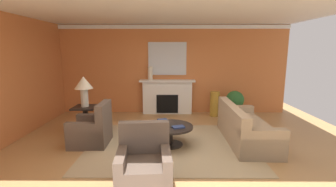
{
  "coord_description": "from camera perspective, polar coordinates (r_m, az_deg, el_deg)",
  "views": [
    {
      "loc": [
        0.01,
        -4.79,
        2.06
      ],
      "look_at": [
        -0.03,
        1.05,
        1.0
      ],
      "focal_mm": 25.28,
      "sensor_mm": 36.0,
      "label": 1
    }
  ],
  "objects": [
    {
      "name": "armchair_facing_fireplace",
      "position": [
        3.79,
        -5.77,
        -17.36
      ],
      "size": [
        0.86,
        0.86,
        0.95
      ],
      "color": "brown",
      "rests_on": "ground_plane"
    },
    {
      "name": "vase_tall_corner",
      "position": [
        7.67,
        11.18,
        -2.45
      ],
      "size": [
        0.3,
        0.3,
        0.79
      ],
      "primitive_type": "cylinder",
      "color": "#B7892D",
      "rests_on": "ground_plane"
    },
    {
      "name": "mantel_mirror",
      "position": [
        7.77,
        -0.16,
        8.41
      ],
      "size": [
        1.24,
        0.04,
        1.06
      ],
      "primitive_type": "cube",
      "color": "silver"
    },
    {
      "name": "armchair_near_window",
      "position": [
        5.57,
        -17.81,
        -8.58
      ],
      "size": [
        0.81,
        0.81,
        0.95
      ],
      "color": "brown",
      "rests_on": "ground_plane"
    },
    {
      "name": "vase_mantel_left",
      "position": [
        7.65,
        -4.31,
        4.9
      ],
      "size": [
        0.15,
        0.15,
        0.44
      ],
      "primitive_type": "cylinder",
      "color": "beige",
      "rests_on": "fireplace"
    },
    {
      "name": "ceiling_panel",
      "position": [
        5.16,
        0.29,
        19.83
      ],
      "size": [
        7.68,
        6.6,
        0.06
      ],
      "primitive_type": "cube",
      "color": "white"
    },
    {
      "name": "potted_plant",
      "position": [
        7.66,
        15.79,
        -1.91
      ],
      "size": [
        0.56,
        0.56,
        0.83
      ],
      "color": "#A8754C",
      "rests_on": "ground_plane"
    },
    {
      "name": "table_lamp",
      "position": [
        6.11,
        -19.65,
        1.82
      ],
      "size": [
        0.44,
        0.44,
        0.75
      ],
      "color": "beige",
      "rests_on": "side_table"
    },
    {
      "name": "book_art_folio",
      "position": [
        5.12,
        -1.19,
        -7.36
      ],
      "size": [
        0.24,
        0.23,
        0.05
      ],
      "primitive_type": "cube",
      "rotation": [
        0.0,
        0.0,
        -0.3
      ],
      "color": "tan",
      "rests_on": "coffee_table"
    },
    {
      "name": "area_rug",
      "position": [
        5.35,
        0.51,
        -12.3
      ],
      "size": [
        3.56,
        2.76,
        0.01
      ],
      "primitive_type": "cube",
      "color": "tan",
      "rests_on": "ground_plane"
    },
    {
      "name": "wall_fireplace",
      "position": [
        7.88,
        0.31,
        5.8
      ],
      "size": [
        7.68,
        0.12,
        2.89
      ],
      "primitive_type": "cube",
      "color": "#CC723D",
      "rests_on": "ground_plane"
    },
    {
      "name": "fireplace",
      "position": [
        7.79,
        -0.17,
        -0.99
      ],
      "size": [
        1.8,
        0.35,
        1.12
      ],
      "color": "white",
      "rests_on": "ground_plane"
    },
    {
      "name": "crown_moulding",
      "position": [
        7.81,
        0.32,
        15.78
      ],
      "size": [
        7.68,
        0.08,
        0.12
      ],
      "primitive_type": "cube",
      "color": "white"
    },
    {
      "name": "book_small_novel",
      "position": [
        5.16,
        -1.28,
        -6.61
      ],
      "size": [
        0.25,
        0.24,
        0.06
      ],
      "primitive_type": "cube",
      "rotation": [
        0.0,
        0.0,
        0.29
      ],
      "color": "navy",
      "rests_on": "coffee_table"
    },
    {
      "name": "ground_plane",
      "position": [
        5.22,
        0.25,
        -12.99
      ],
      "size": [
        9.21,
        9.21,
        0.0
      ],
      "primitive_type": "plane",
      "color": "tan"
    },
    {
      "name": "sofa",
      "position": [
        5.73,
        17.96,
        -8.14
      ],
      "size": [
        0.91,
        2.1,
        0.85
      ],
      "color": "tan",
      "rests_on": "ground_plane"
    },
    {
      "name": "side_table",
      "position": [
        6.27,
        -19.2,
        -5.65
      ],
      "size": [
        0.56,
        0.56,
        0.7
      ],
      "color": "black",
      "rests_on": "ground_plane"
    },
    {
      "name": "coffee_table",
      "position": [
        5.23,
        0.51,
        -8.97
      ],
      "size": [
        1.0,
        1.0,
        0.45
      ],
      "color": "black",
      "rests_on": "ground_plane"
    },
    {
      "name": "wall_window",
      "position": [
        6.27,
        -34.82,
        2.79
      ],
      "size": [
        0.12,
        6.6,
        2.89
      ],
      "primitive_type": "cube",
      "color": "#CC723D",
      "rests_on": "ground_plane"
    },
    {
      "name": "book_red_cover",
      "position": [
        5.07,
        2.5,
        -8.07
      ],
      "size": [
        0.29,
        0.25,
        0.03
      ],
      "primitive_type": "cube",
      "rotation": [
        0.0,
        0.0,
        0.34
      ],
      "color": "navy",
      "rests_on": "coffee_table"
    }
  ]
}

